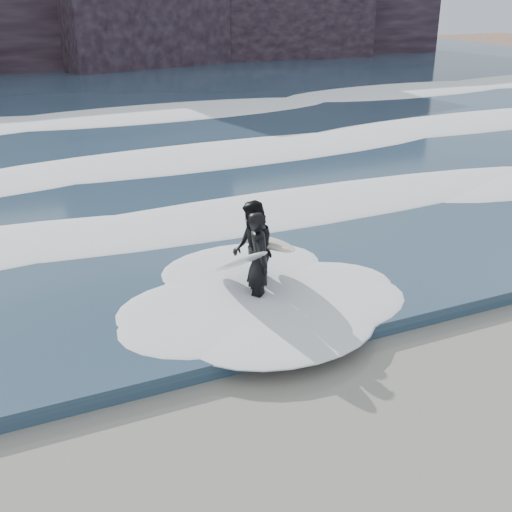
% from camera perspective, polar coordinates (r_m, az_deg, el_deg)
% --- Properties ---
extents(ground, '(120.00, 120.00, 0.00)m').
position_cam_1_polar(ground, '(8.81, 8.05, -19.96)').
color(ground, '#8B5D40').
rests_on(ground, ground).
extents(sea, '(90.00, 52.00, 0.30)m').
position_cam_1_polar(sea, '(34.99, -18.57, 12.45)').
color(sea, '#273D54').
rests_on(sea, ground).
extents(foam_near, '(60.00, 3.20, 0.20)m').
position_cam_1_polar(foam_near, '(15.79, -9.40, 2.14)').
color(foam_near, white).
rests_on(foam_near, sea).
extents(foam_mid, '(60.00, 4.00, 0.24)m').
position_cam_1_polar(foam_mid, '(22.32, -14.36, 8.04)').
color(foam_mid, white).
rests_on(foam_mid, sea).
extents(foam_far, '(60.00, 4.80, 0.30)m').
position_cam_1_polar(foam_far, '(31.02, -17.68, 11.87)').
color(foam_far, white).
rests_on(foam_far, sea).
extents(surfer_left, '(1.08, 2.07, 2.01)m').
position_cam_1_polar(surfer_left, '(12.40, -0.03, -0.48)').
color(surfer_left, black).
rests_on(surfer_left, ground).
extents(surfer_right, '(1.22, 1.99, 2.03)m').
position_cam_1_polar(surfer_right, '(12.92, -0.19, 0.57)').
color(surfer_right, black).
rests_on(surfer_right, ground).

